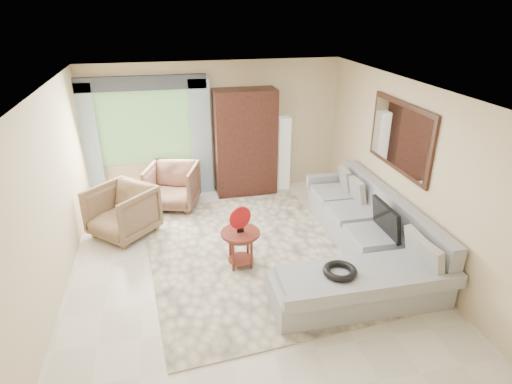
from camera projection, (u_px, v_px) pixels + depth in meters
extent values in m
plane|color=silver|center=(245.00, 267.00, 6.35)|extent=(6.00, 6.00, 0.00)
cube|color=beige|center=(250.00, 254.00, 6.67)|extent=(3.35, 4.26, 0.02)
cube|color=#A5A8AD|center=(357.00, 226.00, 7.10)|extent=(0.90, 2.40, 0.40)
cube|color=#A5A8AD|center=(359.00, 289.00, 5.54)|extent=(2.30, 0.80, 0.40)
cube|color=#A5A8AD|center=(392.00, 210.00, 6.63)|extent=(0.20, 3.20, 0.50)
cube|color=#A5A8AD|center=(330.00, 180.00, 8.11)|extent=(0.90, 0.16, 0.22)
cube|color=#A5A8AD|center=(378.00, 292.00, 5.02)|extent=(2.30, 0.10, 0.18)
cube|color=black|center=(386.00, 219.00, 6.20)|extent=(0.14, 0.74, 0.48)
torus|color=black|center=(340.00, 271.00, 5.32)|extent=(0.43, 0.43, 0.09)
cylinder|color=#521B15|center=(240.00, 233.00, 6.16)|extent=(0.57, 0.57, 0.04)
cylinder|color=#521B15|center=(241.00, 251.00, 6.28)|extent=(0.38, 0.38, 0.52)
cylinder|color=#B01114|center=(240.00, 218.00, 6.06)|extent=(0.33, 0.14, 0.34)
imported|color=#7D6144|center=(122.00, 212.00, 7.07)|extent=(1.31, 1.31, 0.86)
imported|color=#8C604C|center=(173.00, 186.00, 8.07)|extent=(1.12, 1.14, 0.83)
imported|color=#999999|center=(97.00, 201.00, 7.84)|extent=(0.48, 0.42, 0.52)
cube|color=black|center=(245.00, 143.00, 8.45)|extent=(1.20, 0.55, 2.10)
cube|color=silver|center=(283.00, 153.00, 8.78)|extent=(0.24, 0.24, 1.50)
cube|color=#669E59|center=(145.00, 128.00, 8.16)|extent=(1.80, 0.04, 1.40)
cube|color=#9EB7CC|center=(89.00, 145.00, 7.97)|extent=(0.40, 0.08, 2.30)
cube|color=#9EB7CC|center=(201.00, 138.00, 8.38)|extent=(0.40, 0.08, 2.30)
cube|color=#1E232D|center=(140.00, 83.00, 7.75)|extent=(2.40, 0.12, 0.26)
cube|color=black|center=(400.00, 137.00, 6.42)|extent=(0.04, 1.70, 1.05)
cube|color=white|center=(399.00, 137.00, 6.42)|extent=(0.02, 1.54, 0.90)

